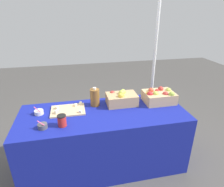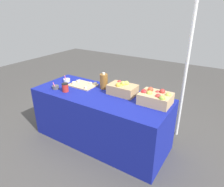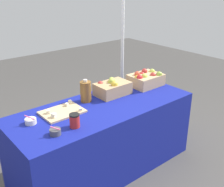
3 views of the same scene
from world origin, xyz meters
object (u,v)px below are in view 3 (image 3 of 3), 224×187
sample_bowl_near (55,132)px  cider_jug (86,91)px  tent_pole (122,54)px  apple_crate_left (146,79)px  cutting_board_front (62,112)px  coffee_cup (75,121)px  sample_bowl_mid (31,121)px  apple_crate_middle (112,88)px

sample_bowl_near → cider_jug: cider_jug is taller
cider_jug → tent_pole: tent_pole is taller
apple_crate_left → tent_pole: 0.66m
apple_crate_left → cutting_board_front: 1.12m
cutting_board_front → tent_pole: bearing=25.4°
apple_crate_left → coffee_cup: 1.21m
sample_bowl_mid → cider_jug: cider_jug is taller
apple_crate_left → cider_jug: size_ratio=1.58×
apple_crate_middle → cider_jug: size_ratio=1.56×
apple_crate_left → cider_jug: 0.80m
apple_crate_middle → tent_pole: size_ratio=0.19×
apple_crate_middle → coffee_cup: bearing=-153.8°
cutting_board_front → coffee_cup: size_ratio=3.18×
tent_pole → apple_crate_middle: bearing=-138.6°
tent_pole → apple_crate_left: bearing=-106.3°
coffee_cup → tent_pole: tent_pole is taller
sample_bowl_near → coffee_cup: size_ratio=0.78×
sample_bowl_mid → coffee_cup: bearing=-48.3°
coffee_cup → tent_pole: size_ratio=0.06×
tent_pole → cutting_board_front: bearing=-154.6°
cutting_board_front → coffee_cup: bearing=-100.1°
sample_bowl_near → tent_pole: (1.54, 0.93, 0.20)m
apple_crate_middle → coffee_cup: size_ratio=3.04×
cutting_board_front → coffee_cup: coffee_cup is taller
apple_crate_middle → sample_bowl_near: size_ratio=3.91×
sample_bowl_near → tent_pole: tent_pole is taller
apple_crate_left → cider_jug: cider_jug is taller
apple_crate_middle → coffee_cup: apple_crate_middle is taller
apple_crate_middle → tent_pole: bearing=41.4°
apple_crate_middle → sample_bowl_mid: apple_crate_middle is taller
apple_crate_middle → sample_bowl_near: (-0.89, -0.35, -0.05)m
cutting_board_front → coffee_cup: 0.31m
apple_crate_left → apple_crate_middle: apple_crate_middle is taller
sample_bowl_mid → cider_jug: 0.65m
cider_jug → tent_pole: 1.12m
apple_crate_left → tent_pole: (0.18, 0.61, 0.15)m
cutting_board_front → sample_bowl_near: size_ratio=4.09×
apple_crate_middle → tent_pole: 0.88m
apple_crate_left → apple_crate_middle: 0.47m
apple_crate_left → tent_pole: size_ratio=0.19×
sample_bowl_near → apple_crate_middle: bearing=21.5°
cutting_board_front → coffee_cup: (-0.05, -0.30, 0.05)m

